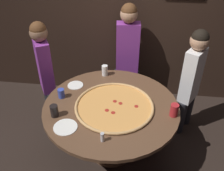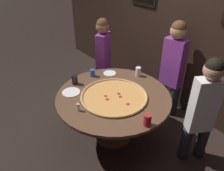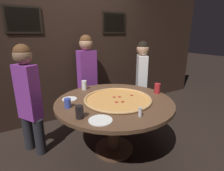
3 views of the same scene
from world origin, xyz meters
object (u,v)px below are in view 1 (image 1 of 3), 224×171
white_plate_right_side (65,127)px  white_plate_beside_cup (75,85)px  drink_cup_front_edge (174,110)px  dining_table (111,115)px  drink_cup_far_right (54,111)px  drink_cup_beside_pizza (105,70)px  diner_side_right (45,68)px  condiment_shaker (102,137)px  diner_far_right (128,50)px  diner_far_left (192,77)px  drink_cup_by_shaker (61,93)px  giant_pizza (114,106)px

white_plate_right_side → white_plate_beside_cup: 0.72m
drink_cup_front_edge → white_plate_beside_cup: (-1.14, 0.40, -0.07)m
dining_table → drink_cup_far_right: bearing=-156.7°
drink_cup_beside_pizza → diner_side_right: size_ratio=0.10×
drink_cup_far_right → drink_cup_beside_pizza: size_ratio=0.96×
drink_cup_beside_pizza → white_plate_beside_cup: size_ratio=0.73×
dining_table → condiment_shaker: 0.56m
drink_cup_far_right → drink_cup_front_edge: size_ratio=0.94×
white_plate_beside_cup → diner_far_right: 0.96m
white_plate_beside_cup → diner_far_left: (1.40, 0.25, 0.07)m
diner_far_right → white_plate_right_side: bearing=66.1°
diner_far_right → diner_side_right: size_ratio=1.06×
condiment_shaker → diner_far_left: size_ratio=0.07×
drink_cup_by_shaker → drink_cup_beside_pizza: (0.42, 0.53, 0.01)m
diner_side_right → drink_cup_far_right: bearing=175.1°
drink_cup_by_shaker → drink_cup_far_right: bearing=-86.0°
drink_cup_far_right → condiment_shaker: 0.61m
drink_cup_front_edge → diner_side_right: diner_side_right is taller
white_plate_right_side → diner_side_right: bearing=119.5°
giant_pizza → drink_cup_beside_pizza: size_ratio=6.24×
diner_side_right → condiment_shaker: bearing=-169.8°
dining_table → diner_far_left: bearing=31.6°
giant_pizza → diner_far_left: 1.07m
drink_cup_by_shaker → white_plate_right_side: (0.18, -0.47, -0.05)m
drink_cup_front_edge → condiment_shaker: (-0.68, -0.44, -0.02)m
dining_table → drink_cup_by_shaker: (-0.58, 0.08, 0.20)m
diner_far_left → diner_far_right: bearing=-90.2°
drink_cup_by_shaker → condiment_shaker: 0.82m
giant_pizza → diner_side_right: 1.13m
diner_side_right → giant_pizza: bearing=-150.9°
drink_cup_far_right → condiment_shaker: (0.54, -0.28, -0.02)m
dining_table → white_plate_beside_cup: bearing=146.0°
white_plate_right_side → condiment_shaker: (0.39, -0.13, 0.05)m
condiment_shaker → diner_far_right: 1.61m
drink_cup_beside_pizza → white_plate_right_side: size_ratio=0.58×
dining_table → drink_cup_by_shaker: drink_cup_by_shaker is taller
dining_table → diner_far_right: diner_far_right is taller
dining_table → giant_pizza: (0.04, -0.02, 0.15)m
diner_far_left → giant_pizza: bearing=-24.7°
white_plate_right_side → diner_far_left: bearing=35.9°
condiment_shaker → diner_far_left: diner_far_left is taller
dining_table → drink_cup_beside_pizza: size_ratio=10.78×
giant_pizza → condiment_shaker: condiment_shaker is taller
dining_table → drink_cup_by_shaker: size_ratio=13.67×
drink_cup_far_right → diner_far_left: 1.69m
white_plate_beside_cup → dining_table: bearing=-34.0°
drink_cup_far_right → condiment_shaker: bearing=-27.5°
dining_table → diner_far_right: (0.10, 1.08, 0.27)m
diner_far_left → diner_side_right: bearing=-57.9°
diner_side_right → drink_cup_front_edge: bearing=-142.1°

